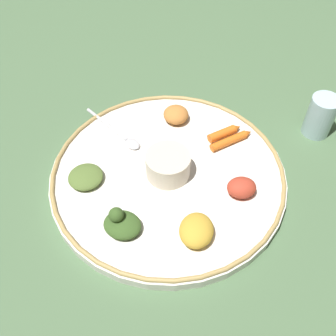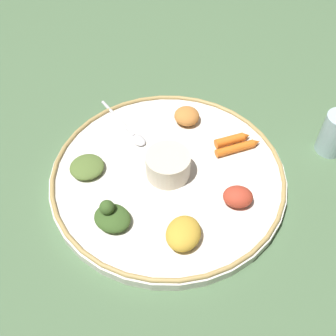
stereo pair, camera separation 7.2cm
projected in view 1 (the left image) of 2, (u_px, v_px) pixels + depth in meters
The scene contains 13 objects.
ground_plane at pixel (168, 180), 0.75m from camera, with size 2.40×2.40×0.00m, color #4C6B47.
platter at pixel (168, 177), 0.74m from camera, with size 0.44×0.44×0.02m, color white.
platter_rim at pixel (168, 172), 0.73m from camera, with size 0.43×0.43×0.01m, color tan.
center_bowl at pixel (168, 164), 0.72m from camera, with size 0.08×0.08×0.05m.
spoon at pixel (120, 135), 0.79m from camera, with size 0.16×0.04×0.01m.
greens_pile at pixel (121, 223), 0.65m from camera, with size 0.08×0.08×0.04m.
carrot_near_spoon at pixel (231, 140), 0.78m from camera, with size 0.03×0.10×0.02m.
carrot_outer at pixel (225, 133), 0.79m from camera, with size 0.03×0.08×0.02m.
mound_lentil_yellow at pixel (196, 230), 0.64m from camera, with size 0.07×0.06×0.03m, color gold.
mound_berbere_red at pixel (242, 188), 0.70m from camera, with size 0.05×0.04×0.03m, color #B73D28.
mound_squash at pixel (176, 115), 0.82m from camera, with size 0.05×0.05×0.03m, color #C67A38.
mound_collards at pixel (86, 177), 0.72m from camera, with size 0.06×0.06×0.02m, color #567033.
drinking_glass at pixel (320, 118), 0.81m from camera, with size 0.06×0.06×0.09m.
Camera 1 is at (-0.37, 0.27, 0.59)m, focal length 42.40 mm.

